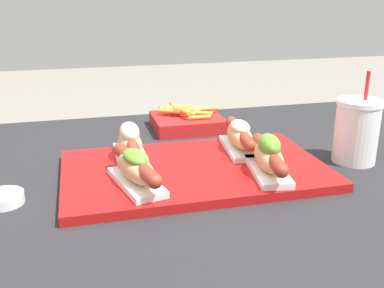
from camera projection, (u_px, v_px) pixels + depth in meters
The scene contains 8 objects.
serving_tray at pixel (194, 170), 0.90m from camera, with size 0.52×0.32×0.02m.
hot_dog_0 at pixel (136, 168), 0.80m from camera, with size 0.09×0.19×0.07m.
hot_dog_1 at pixel (269, 157), 0.85m from camera, with size 0.08×0.20×0.08m.
hot_dog_2 at pixel (130, 143), 0.93m from camera, with size 0.06×0.20×0.08m.
hot_dog_3 at pixel (240, 136), 0.98m from camera, with size 0.08×0.20×0.07m.
sauce_bowl at pixel (3, 198), 0.78m from camera, with size 0.07×0.07×0.02m.
drink_cup at pixel (357, 131), 0.95m from camera, with size 0.09×0.09×0.20m.
fries_basket at pixel (187, 121), 1.20m from camera, with size 0.18×0.16×0.06m.
Camera 1 is at (-0.18, -0.79, 1.10)m, focal length 42.00 mm.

